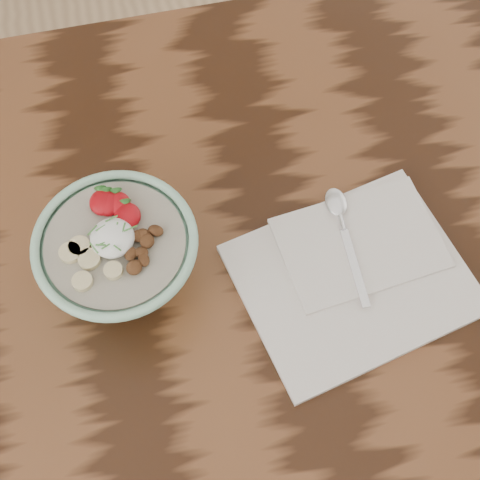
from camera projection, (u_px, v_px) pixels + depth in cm
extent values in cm
cube|color=black|center=(120.00, 306.00, 82.45)|extent=(160.00, 90.00, 4.00)
cylinder|color=#4C2D19|center=(467.00, 135.00, 138.99)|extent=(7.00, 7.00, 71.00)
cylinder|color=#97CBAD|center=(128.00, 276.00, 81.45)|extent=(8.09, 8.09, 1.16)
torus|color=#97CBAD|center=(114.00, 242.00, 72.97)|extent=(18.40, 18.40, 1.06)
cylinder|color=#A49D88|center=(115.00, 245.00, 73.49)|extent=(15.61, 15.61, 0.96)
ellipsoid|color=white|center=(112.00, 238.00, 72.27)|extent=(4.85, 4.85, 2.67)
ellipsoid|color=#A0070E|center=(103.00, 202.00, 74.34)|extent=(3.00, 3.30, 1.65)
cone|color=#286623|center=(101.00, 191.00, 74.65)|extent=(1.40, 1.03, 1.52)
ellipsoid|color=#A0070E|center=(128.00, 216.00, 73.62)|extent=(2.93, 3.23, 1.61)
cone|color=#286623|center=(125.00, 204.00, 73.92)|extent=(1.40, 1.03, 1.52)
ellipsoid|color=#A0070E|center=(109.00, 204.00, 74.31)|extent=(2.87, 3.16, 1.58)
cone|color=#286623|center=(107.00, 193.00, 74.59)|extent=(1.40, 1.03, 1.52)
ellipsoid|color=#A0070E|center=(118.00, 204.00, 74.35)|extent=(2.73, 3.00, 1.50)
cone|color=#286623|center=(116.00, 193.00, 74.61)|extent=(1.40, 1.03, 1.52)
cylinder|color=#D0BE89|center=(82.00, 281.00, 70.61)|extent=(2.20, 2.20, 0.70)
cylinder|color=#D0BE89|center=(89.00, 259.00, 71.74)|extent=(2.42, 2.42, 0.70)
cylinder|color=#D0BE89|center=(70.00, 253.00, 72.08)|extent=(2.42, 2.42, 0.70)
cylinder|color=#D0BE89|center=(113.00, 271.00, 71.16)|extent=(2.05, 2.05, 0.70)
cylinder|color=#D0BE89|center=(80.00, 246.00, 72.42)|extent=(2.37, 2.37, 0.70)
ellipsoid|color=#522C18|center=(156.00, 231.00, 73.02)|extent=(2.16, 1.97, 1.26)
ellipsoid|color=#522C18|center=(139.00, 236.00, 72.83)|extent=(1.81, 1.78, 1.09)
ellipsoid|color=#522C18|center=(143.00, 235.00, 72.83)|extent=(2.21, 2.17, 0.99)
ellipsoid|color=#522C18|center=(134.00, 267.00, 71.07)|extent=(2.44, 2.47, 1.22)
ellipsoid|color=#522C18|center=(141.00, 252.00, 71.95)|extent=(1.81, 1.66, 0.98)
ellipsoid|color=#522C18|center=(144.00, 260.00, 71.52)|extent=(1.33, 1.74, 1.03)
ellipsoid|color=#522C18|center=(147.00, 241.00, 72.46)|extent=(2.05, 2.15, 1.35)
ellipsoid|color=#522C18|center=(131.00, 254.00, 71.82)|extent=(1.82, 2.01, 1.14)
cylinder|color=#478839|center=(116.00, 228.00, 71.62)|extent=(0.62, 1.30, 0.23)
cylinder|color=#478839|center=(117.00, 248.00, 70.57)|extent=(0.79, 0.91, 0.22)
cylinder|color=#478839|center=(131.00, 228.00, 71.59)|extent=(1.62, 0.52, 0.24)
cylinder|color=#478839|center=(94.00, 248.00, 70.57)|extent=(0.86, 1.49, 0.23)
cylinder|color=#478839|center=(92.00, 230.00, 71.49)|extent=(1.24, 1.10, 0.23)
cylinder|color=#478839|center=(106.00, 246.00, 70.64)|extent=(1.03, 0.53, 0.22)
cylinder|color=#478839|center=(112.00, 219.00, 72.12)|extent=(1.48, 0.59, 0.23)
cylinder|color=#478839|center=(124.00, 228.00, 71.63)|extent=(0.63, 1.17, 0.22)
cylinder|color=#478839|center=(101.00, 245.00, 70.72)|extent=(1.10, 0.44, 0.22)
cylinder|color=#478839|center=(100.00, 228.00, 71.61)|extent=(1.17, 0.63, 0.22)
cylinder|color=#478839|center=(103.00, 243.00, 70.81)|extent=(1.19, 0.42, 0.22)
cube|color=silver|center=(353.00, 279.00, 81.37)|extent=(30.64, 26.70, 1.03)
cube|color=silver|center=(360.00, 243.00, 82.60)|extent=(20.83, 15.36, 0.62)
cube|color=silver|center=(355.00, 268.00, 80.61)|extent=(1.30, 10.40, 0.32)
cylinder|color=silver|center=(341.00, 220.00, 83.29)|extent=(0.71, 2.72, 0.63)
ellipsoid|color=silver|center=(336.00, 202.00, 84.31)|extent=(2.88, 4.22, 0.86)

